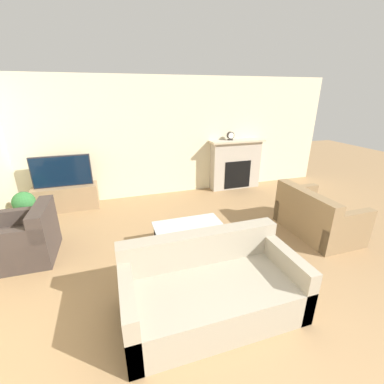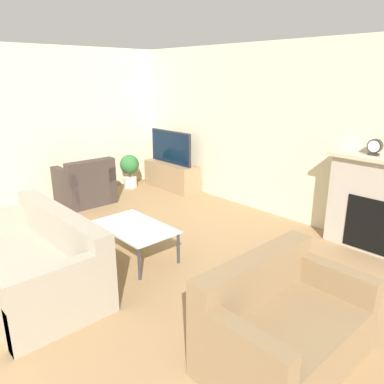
{
  "view_description": "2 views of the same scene",
  "coord_description": "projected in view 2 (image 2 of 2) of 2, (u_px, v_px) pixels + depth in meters",
  "views": [
    {
      "loc": [
        -1.02,
        -0.71,
        2.34
      ],
      "look_at": [
        0.27,
        3.27,
        0.71
      ],
      "focal_mm": 24.0,
      "sensor_mm": 36.0,
      "label": 1
    },
    {
      "loc": [
        3.65,
        0.23,
        2.21
      ],
      "look_at": [
        0.45,
        3.19,
        0.84
      ],
      "focal_mm": 35.0,
      "sensor_mm": 36.0,
      "label": 2
    }
  ],
  "objects": [
    {
      "name": "wall_left",
      "position": [
        31.0,
        127.0,
        6.43
      ],
      "size": [
        0.06,
        8.17,
        2.7
      ],
      "color": "beige",
      "rests_on": "ground_plane"
    },
    {
      "name": "mantel_clock",
      "position": [
        375.0,
        147.0,
        4.64
      ],
      "size": [
        0.18,
        0.07,
        0.21
      ],
      "color": "#28231E",
      "rests_on": "fireplace"
    },
    {
      "name": "wall_back",
      "position": [
        265.0,
        130.0,
        6.03
      ],
      "size": [
        8.89,
        0.06,
        2.7
      ],
      "color": "beige",
      "rests_on": "ground_plane"
    },
    {
      "name": "tv_stand",
      "position": [
        171.0,
        176.0,
        7.56
      ],
      "size": [
        1.26,
        0.41,
        0.52
      ],
      "color": "#997A56",
      "rests_on": "ground_plane"
    },
    {
      "name": "couch_loveseat",
      "position": [
        282.0,
        328.0,
        2.97
      ],
      "size": [
        0.86,
        1.35,
        0.82
      ],
      "rotation": [
        0.0,
        0.0,
        1.57
      ],
      "color": "#8C704C",
      "rests_on": "ground_plane"
    },
    {
      "name": "couch_sectional",
      "position": [
        33.0,
        264.0,
        3.98
      ],
      "size": [
        1.94,
        0.99,
        0.82
      ],
      "color": "#9E937F",
      "rests_on": "ground_plane"
    },
    {
      "name": "potted_plant",
      "position": [
        130.0,
        168.0,
        7.57
      ],
      "size": [
        0.38,
        0.38,
        0.67
      ],
      "color": "beige",
      "rests_on": "ground_plane"
    },
    {
      "name": "tv",
      "position": [
        171.0,
        147.0,
        7.38
      ],
      "size": [
        1.13,
        0.06,
        0.64
      ],
      "color": "#232328",
      "rests_on": "tv_stand"
    },
    {
      "name": "armchair_by_window",
      "position": [
        85.0,
        187.0,
        6.66
      ],
      "size": [
        0.81,
        0.87,
        0.82
      ],
      "rotation": [
        0.0,
        0.0,
        -1.59
      ],
      "color": "#3D332D",
      "rests_on": "ground_plane"
    },
    {
      "name": "fireplace",
      "position": [
        381.0,
        204.0,
        4.72
      ],
      "size": [
        1.4,
        0.37,
        1.25
      ],
      "color": "#B2A899",
      "rests_on": "ground_plane"
    },
    {
      "name": "coffee_table",
      "position": [
        135.0,
        229.0,
        4.65
      ],
      "size": [
        1.06,
        0.66,
        0.42
      ],
      "color": "#333338",
      "rests_on": "ground_plane"
    }
  ]
}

